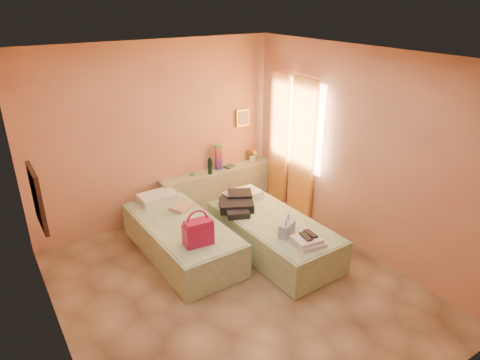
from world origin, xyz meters
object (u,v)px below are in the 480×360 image
object	(u,v)px
headboard_ledge	(218,188)
blue_handbag	(287,229)
towel_stack	(309,241)
bed_left	(182,238)
green_book	(229,166)
bed_right	(273,236)
flower_vase	(252,153)
magenta_handbag	(198,232)
water_bottle	(210,166)

from	to	relation	value
headboard_ledge	blue_handbag	bearing A→B (deg)	-95.01
headboard_ledge	towel_stack	bearing A→B (deg)	-92.30
bed_left	green_book	bearing A→B (deg)	35.14
green_book	towel_stack	xyz separation A→B (m)	(-0.33, -2.45, -0.11)
bed_left	bed_right	world-z (taller)	same
headboard_ledge	bed_right	size ratio (longest dim) A/B	1.02
headboard_ledge	green_book	size ratio (longest dim) A/B	11.55
flower_vase	magenta_handbag	size ratio (longest dim) A/B	0.72
headboard_ledge	green_book	bearing A→B (deg)	4.64
bed_right	magenta_handbag	world-z (taller)	magenta_handbag
bed_left	flower_vase	world-z (taller)	flower_vase
bed_left	blue_handbag	bearing A→B (deg)	-47.35
flower_vase	blue_handbag	world-z (taller)	flower_vase
blue_handbag	towel_stack	bearing A→B (deg)	-100.32
bed_right	magenta_handbag	xyz separation A→B (m)	(-1.16, 0.03, 0.42)
green_book	magenta_handbag	xyz separation A→B (m)	(-1.48, -1.68, 0.00)
magenta_handbag	green_book	bearing A→B (deg)	54.21
headboard_ledge	water_bottle	bearing A→B (deg)	-160.00
bed_right	flower_vase	bearing A→B (deg)	62.99
bed_right	water_bottle	xyz separation A→B (m)	(-0.10, 1.62, 0.53)
blue_handbag	green_book	bearing A→B (deg)	54.17
headboard_ledge	water_bottle	distance (m)	0.50
bed_right	flower_vase	world-z (taller)	flower_vase
bed_left	green_book	xyz separation A→B (m)	(1.43, 1.07, 0.41)
green_book	towel_stack	distance (m)	2.47
magenta_handbag	bed_right	bearing A→B (deg)	4.26
headboard_ledge	towel_stack	size ratio (longest dim) A/B	5.86
water_bottle	magenta_handbag	xyz separation A→B (m)	(-1.06, -1.59, -0.11)
flower_vase	blue_handbag	size ratio (longest dim) A/B	0.96
headboard_ledge	blue_handbag	xyz separation A→B (m)	(-0.18, -2.09, 0.26)
headboard_ledge	green_book	world-z (taller)	green_book
headboard_ledge	flower_vase	bearing A→B (deg)	5.66
headboard_ledge	flower_vase	distance (m)	0.89
headboard_ledge	blue_handbag	distance (m)	2.12
bed_right	blue_handbag	xyz separation A→B (m)	(-0.10, -0.40, 0.34)
water_bottle	green_book	world-z (taller)	water_bottle
green_book	bed_left	bearing A→B (deg)	-163.96
bed_right	green_book	bearing A→B (deg)	77.89
bed_right	blue_handbag	world-z (taller)	blue_handbag
water_bottle	blue_handbag	bearing A→B (deg)	-90.02
magenta_handbag	blue_handbag	size ratio (longest dim) A/B	1.34
headboard_ledge	bed_left	size ratio (longest dim) A/B	1.02
green_book	headboard_ledge	bearing A→B (deg)	163.97
bed_left	magenta_handbag	bearing A→B (deg)	-96.12
flower_vase	towel_stack	size ratio (longest dim) A/B	0.74
towel_stack	green_book	bearing A→B (deg)	82.27
blue_handbag	towel_stack	distance (m)	0.35
blue_handbag	magenta_handbag	bearing A→B (deg)	133.23
bed_left	water_bottle	distance (m)	1.51
water_bottle	towel_stack	size ratio (longest dim) A/B	0.76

